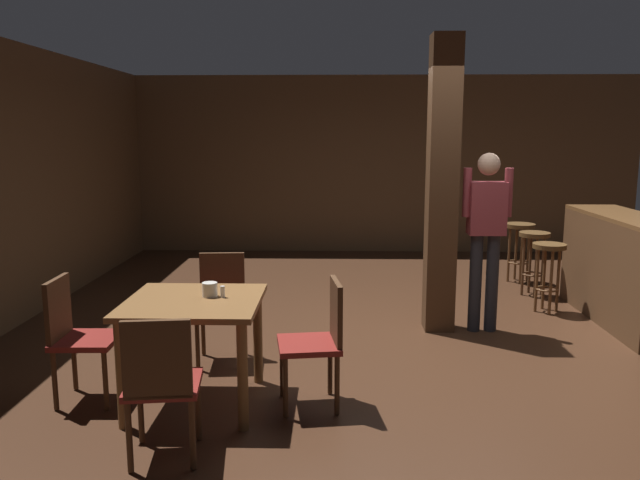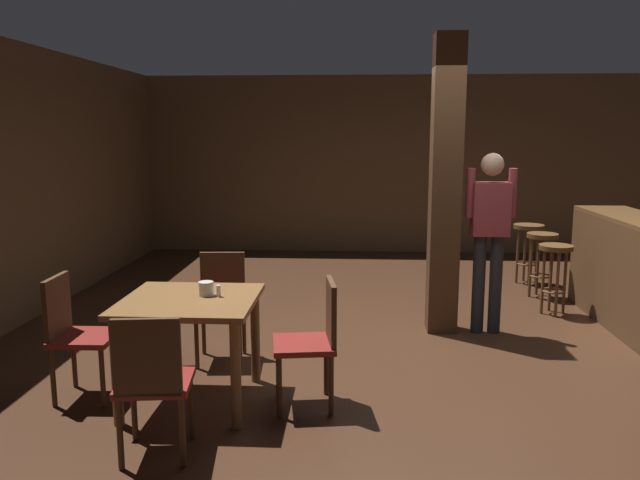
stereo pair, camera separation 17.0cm
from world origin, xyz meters
TOP-DOWN VIEW (x-y plane):
  - ground_plane at (0.00, 0.00)m, footprint 10.80×10.80m
  - wall_back at (0.00, 4.50)m, footprint 8.00×0.10m
  - pillar at (0.23, 0.38)m, footprint 0.28×0.28m
  - dining_table at (-1.77, -1.39)m, footprint 0.93×0.93m
  - chair_east at (-0.89, -1.41)m, footprint 0.48×0.48m
  - chair_west at (-2.62, -1.36)m, footprint 0.43×0.43m
  - chair_north at (-1.74, -0.51)m, footprint 0.45×0.45m
  - chair_south at (-1.77, -2.21)m, footprint 0.47×0.47m
  - napkin_cup at (-1.67, -1.31)m, footprint 0.11×0.11m
  - salt_shaker at (-1.57, -1.34)m, footprint 0.03×0.03m
  - standing_person at (0.65, 0.33)m, footprint 0.47×0.21m
  - bar_counter at (2.04, 0.65)m, footprint 0.56×1.94m
  - bar_stool_near at (1.49, 1.00)m, footprint 0.35×0.35m
  - bar_stool_mid at (1.55, 1.70)m, footprint 0.35×0.35m
  - bar_stool_far at (1.58, 2.39)m, footprint 0.38×0.38m

SIDE VIEW (x-z plane):
  - ground_plane at x=0.00m, z-range 0.00..0.00m
  - chair_east at x=-0.89m, z-range 0.06..0.95m
  - chair_west at x=-2.62m, z-range 0.06..0.95m
  - chair_north at x=-1.74m, z-range 0.06..0.95m
  - chair_south at x=-1.77m, z-range 0.06..0.95m
  - bar_counter at x=2.04m, z-range 0.01..1.10m
  - bar_stool_near at x=1.49m, z-range 0.19..0.93m
  - bar_stool_mid at x=1.55m, z-range 0.19..0.95m
  - bar_stool_far at x=1.58m, z-range 0.20..0.96m
  - dining_table at x=-1.77m, z-range 0.25..1.01m
  - salt_shaker at x=-1.57m, z-range 0.76..0.85m
  - napkin_cup at x=-1.67m, z-range 0.76..0.86m
  - standing_person at x=0.65m, z-range 0.14..1.86m
  - wall_back at x=0.00m, z-range 0.00..2.80m
  - pillar at x=0.23m, z-range 0.00..2.80m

